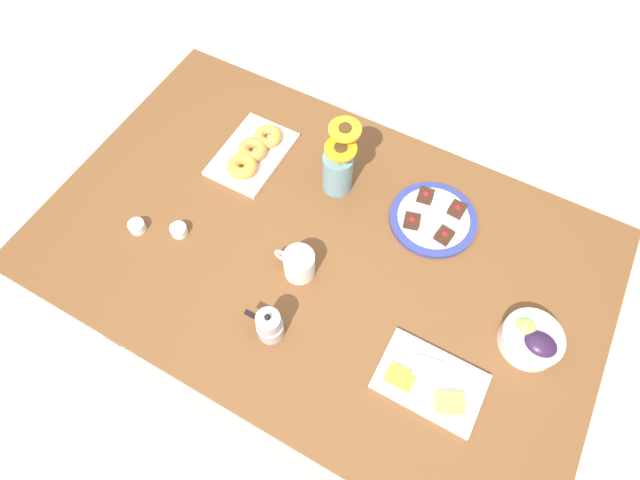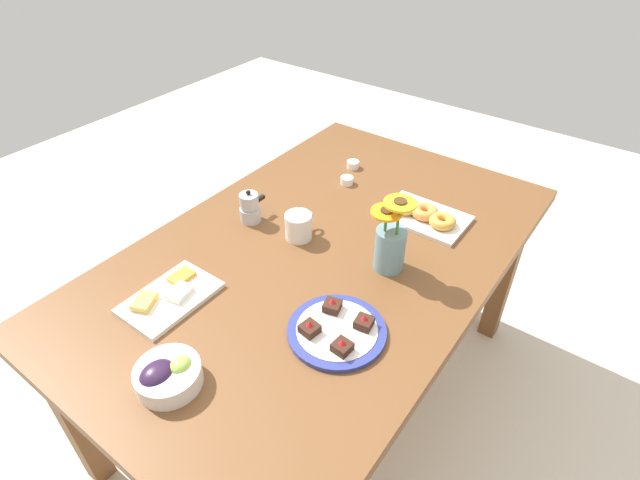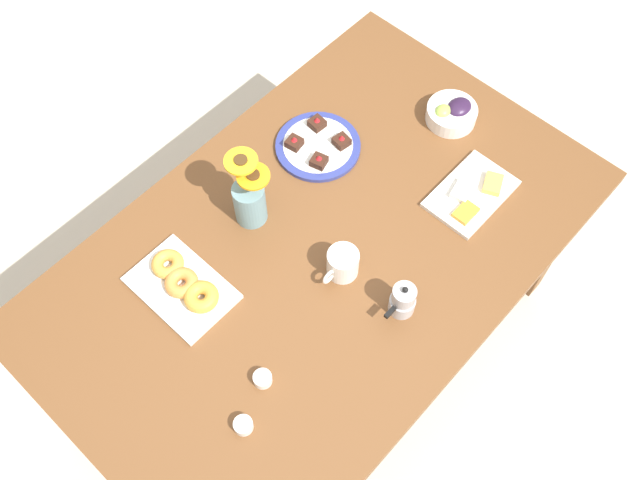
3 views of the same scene
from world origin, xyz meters
name	(u,v)px [view 1 (image 1 of 3)]	position (x,y,z in m)	size (l,w,h in m)	color
ground_plane	(320,330)	(0.00, 0.00, 0.00)	(6.00, 6.00, 0.00)	beige
dining_table	(320,260)	(0.00, 0.00, 0.65)	(1.60, 1.00, 0.74)	brown
coffee_mug	(299,264)	(0.01, 0.09, 0.78)	(0.12, 0.09, 0.09)	white
grape_bowl	(532,339)	(-0.61, -0.01, 0.77)	(0.16, 0.16, 0.07)	white
cheese_platter	(430,382)	(-0.42, 0.21, 0.75)	(0.26, 0.17, 0.03)	white
croissant_platter	(253,153)	(0.34, -0.18, 0.76)	(0.19, 0.28, 0.05)	white
jam_cup_honey	(179,230)	(0.38, 0.15, 0.76)	(0.05, 0.05, 0.03)	white
jam_cup_berry	(137,226)	(0.49, 0.20, 0.76)	(0.05, 0.05, 0.03)	white
dessert_plate	(433,218)	(-0.25, -0.24, 0.75)	(0.26, 0.26, 0.05)	navy
flower_vase	(338,169)	(0.06, -0.21, 0.83)	(0.10, 0.12, 0.25)	#6B939E
moka_pot	(269,326)	(-0.01, 0.28, 0.79)	(0.11, 0.07, 0.12)	#B7B7BC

